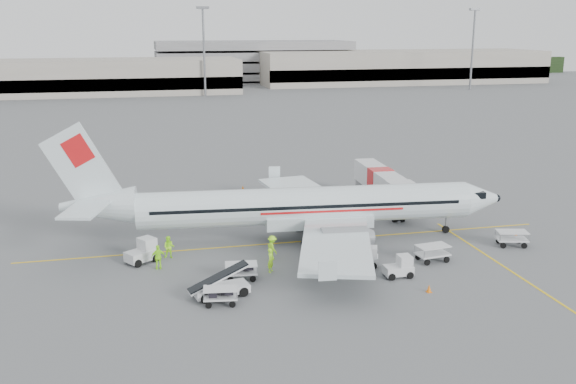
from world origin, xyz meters
name	(u,v)px	position (x,y,z in m)	size (l,w,h in m)	color
ground	(293,242)	(0.00, 0.00, 0.00)	(360.00, 360.00, 0.00)	#56595B
stripe_lead	(293,242)	(0.00, 0.00, 0.01)	(44.00, 0.20, 0.01)	yellow
stripe_cross	(497,262)	(14.00, -8.00, 0.01)	(0.20, 20.00, 0.01)	yellow
terminal_west	(26,78)	(-40.00, 130.00, 4.50)	(110.00, 22.00, 9.00)	gray
terminal_east	(400,67)	(70.00, 145.00, 5.00)	(90.00, 26.00, 10.00)	gray
parking_garage	(253,60)	(25.00, 160.00, 7.00)	(62.00, 24.00, 14.00)	slate
treeline	(173,70)	(0.00, 175.00, 3.00)	(300.00, 3.00, 6.00)	black
mast_center	(204,52)	(5.00, 118.00, 11.00)	(3.20, 1.20, 22.00)	slate
mast_east	(472,50)	(80.00, 118.00, 11.00)	(3.20, 1.20, 22.00)	slate
aircraft	(306,181)	(1.19, 0.52, 5.03)	(36.46, 28.58, 10.05)	silver
jet_bridge	(380,188)	(10.89, 8.63, 1.92)	(2.74, 14.60, 3.83)	silver
belt_loader	(221,277)	(-7.25, -9.58, 1.32)	(4.87, 1.83, 2.64)	silver
tug_fore	(398,266)	(5.51, -9.09, 0.78)	(2.02, 1.16, 1.56)	silver
tug_mid	(365,256)	(3.91, -6.54, 0.76)	(1.97, 1.13, 1.52)	silver
tug_aft	(141,251)	(-12.33, -2.00, 0.91)	(2.36, 1.35, 1.82)	silver
cart_loaded_a	(220,296)	(-7.46, -10.91, 0.57)	(2.18, 1.29, 1.13)	silver
cart_loaded_b	(241,271)	(-5.49, -7.02, 0.59)	(2.26, 1.34, 1.18)	silver
cart_empty_a	(433,253)	(9.28, -6.76, 0.64)	(2.46, 1.45, 1.28)	silver
cart_empty_b	(512,238)	(17.12, -4.94, 0.63)	(2.43, 1.43, 1.27)	silver
cone_nose	(516,235)	(18.58, -3.31, 0.32)	(0.39, 0.39, 0.63)	orange
cone_port	(243,188)	(-1.31, 18.20, 0.29)	(0.35, 0.35, 0.57)	orange
cone_stbd	(429,288)	(6.47, -12.15, 0.29)	(0.35, 0.35, 0.57)	orange
crew_a	(271,260)	(-3.17, -6.11, 0.90)	(0.65, 0.43, 1.79)	#92E21C
crew_b	(169,247)	(-10.24, -1.50, 0.88)	(0.85, 0.66, 1.76)	#92E21C
crew_c	(272,248)	(-2.55, -3.62, 0.95)	(1.23, 0.71, 1.91)	#92E21C
crew_d	(158,257)	(-11.12, -3.70, 0.93)	(1.09, 0.45, 1.86)	#92E21C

